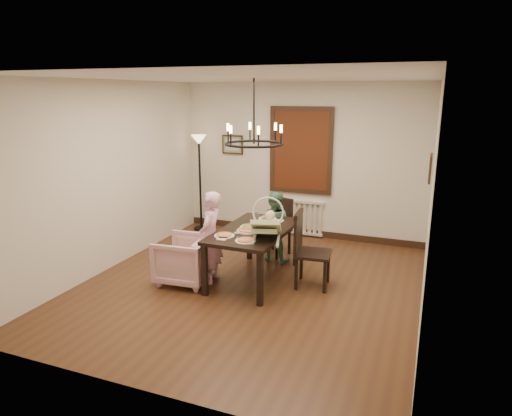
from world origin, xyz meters
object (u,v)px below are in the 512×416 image
Objects in this scene: dining_table at (254,235)px; armchair at (185,259)px; chair_right at (313,249)px; seated_man at (274,232)px; drinking_glass at (265,223)px; chair_far at (275,227)px; baby_bouncer at (266,225)px; floor_lamp at (200,184)px; elderly_woman at (211,245)px.

dining_table reaches higher than armchair.
chair_right is 1.12m from seated_man.
armchair is 1.24m from drinking_glass.
dining_table is 1.11m from chair_far.
baby_bouncer is 4.08× the size of drinking_glass.
baby_bouncer is at bearing -46.39° from floor_lamp.
elderly_woman is 7.40× the size of drinking_glass.
dining_table is at bearing -45.80° from floor_lamp.
dining_table is 1.52× the size of chair_right.
seated_man is (-0.83, 0.75, -0.07)m from chair_right.
drinking_glass is (1.00, 0.55, 0.49)m from armchair.
armchair is at bearing -151.40° from drinking_glass.
seated_man is at bearing -30.10° from floor_lamp.
floor_lamp is at bearing -26.61° from seated_man.
elderly_woman is 1.16× the size of seated_man.
floor_lamp is at bearing 135.44° from dining_table.
seated_man is at bearing 90.52° from dining_table.
armchair is at bearing 58.40° from seated_man.
chair_right is at bearing -34.24° from floor_lamp.
seated_man is at bearing 98.43° from drinking_glass.
baby_bouncer is (0.87, -0.10, 0.41)m from elderly_woman.
floor_lamp is (-1.99, 1.82, 0.07)m from drinking_glass.
chair_right is at bearing 6.72° from dining_table.
chair_right is at bearing -29.90° from chair_far.
chair_far is at bearing -24.67° from floor_lamp.
drinking_glass is (-0.20, 0.49, -0.12)m from baby_bouncer.
dining_table is at bearing 110.29° from elderly_woman.
armchair is 0.79× the size of seated_man.
drinking_glass is 0.08× the size of floor_lamp.
floor_lamp is (-0.99, 2.36, 0.57)m from armchair.
baby_bouncer is at bearing 125.96° from chair_right.
elderly_woman is at bearing 110.89° from armchair.
chair_far reaches higher than drinking_glass.
chair_right is 0.78m from drinking_glass.
drinking_glass is at bearing 114.15° from armchair.
drinking_glass is (0.18, -0.98, 0.36)m from chair_far.
chair_right is 1.14× the size of seated_man.
floor_lamp is at bearing 137.63° from drinking_glass.
floor_lamp reaches higher than chair_far.
floor_lamp is at bearing -161.66° from armchair.
dining_table is 1.72× the size of chair_far.
chair_right reaches higher than armchair.
drinking_glass is (0.66, 0.39, 0.29)m from elderly_woman.
chair_far is 1.74m from armchair.
seated_man is at bearing -56.48° from chair_far.
chair_right reaches higher than seated_man.
armchair is 0.68× the size of elderly_woman.
elderly_woman is at bearing -58.92° from floor_lamp.
chair_far is at bearing 88.51° from baby_bouncer.
dining_table is at bearing 92.77° from seated_man.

